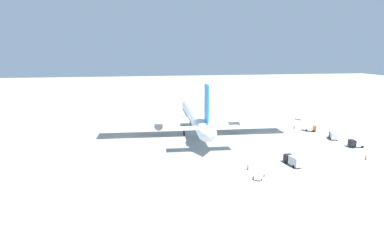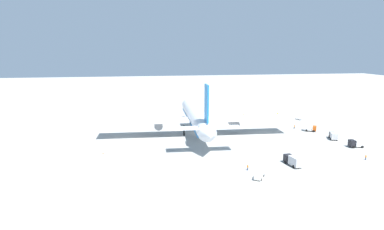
{
  "view_description": "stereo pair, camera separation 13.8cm",
  "coord_description": "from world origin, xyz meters",
  "px_view_note": "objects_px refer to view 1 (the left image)",
  "views": [
    {
      "loc": [
        -129.15,
        23.72,
        34.06
      ],
      "look_at": [
        4.72,
        0.89,
        6.88
      ],
      "focal_mm": 30.81,
      "sensor_mm": 36.0,
      "label": 1
    },
    {
      "loc": [
        -129.18,
        23.58,
        34.06
      ],
      "look_at": [
        4.72,
        0.89,
        6.88
      ],
      "focal_mm": 30.81,
      "sensor_mm": 36.0,
      "label": 2
    }
  ],
  "objects_px": {
    "ground_worker_0": "(366,157)",
    "traffic_cone_0": "(226,112)",
    "airliner": "(197,117)",
    "service_van": "(259,174)",
    "service_truck_0": "(198,110)",
    "ground_worker_1": "(248,167)",
    "service_truck_1": "(356,143)",
    "service_truck_2": "(293,160)",
    "ground_worker_2": "(278,114)",
    "ground_worker_3": "(243,116)",
    "baggage_cart_1": "(108,120)",
    "service_truck_4": "(333,136)",
    "ground_worker_4": "(294,127)",
    "traffic_cone_1": "(103,153)",
    "service_truck_3": "(310,127)",
    "baggage_cart_0": "(298,119)"
  },
  "relations": [
    {
      "from": "ground_worker_0",
      "to": "traffic_cone_0",
      "type": "relative_size",
      "value": 2.99
    },
    {
      "from": "airliner",
      "to": "service_van",
      "type": "distance_m",
      "value": 49.67
    },
    {
      "from": "service_truck_0",
      "to": "ground_worker_1",
      "type": "relative_size",
      "value": 3.83
    },
    {
      "from": "airliner",
      "to": "service_truck_0",
      "type": "distance_m",
      "value": 47.46
    },
    {
      "from": "service_truck_1",
      "to": "service_truck_2",
      "type": "bearing_deg",
      "value": 114.14
    },
    {
      "from": "ground_worker_2",
      "to": "ground_worker_3",
      "type": "distance_m",
      "value": 18.99
    },
    {
      "from": "airliner",
      "to": "ground_worker_3",
      "type": "relative_size",
      "value": 47.62
    },
    {
      "from": "service_van",
      "to": "ground_worker_2",
      "type": "xyz_separation_m",
      "value": [
        79.32,
        -40.54,
        -0.2
      ]
    },
    {
      "from": "service_truck_0",
      "to": "baggage_cart_1",
      "type": "xyz_separation_m",
      "value": [
        -12.37,
        46.87,
        -1.01
      ]
    },
    {
      "from": "service_truck_2",
      "to": "ground_worker_1",
      "type": "xyz_separation_m",
      "value": [
        -1.37,
        14.53,
        -0.81
      ]
    },
    {
      "from": "service_truck_4",
      "to": "traffic_cone_0",
      "type": "relative_size",
      "value": 10.34
    },
    {
      "from": "ground_worker_4",
      "to": "traffic_cone_1",
      "type": "distance_m",
      "value": 82.18
    },
    {
      "from": "service_truck_0",
      "to": "ground_worker_4",
      "type": "bearing_deg",
      "value": -141.6
    },
    {
      "from": "service_truck_1",
      "to": "service_truck_2",
      "type": "xyz_separation_m",
      "value": [
        -13.81,
        30.81,
        0.13
      ]
    },
    {
      "from": "ground_worker_2",
      "to": "traffic_cone_0",
      "type": "distance_m",
      "value": 27.35
    },
    {
      "from": "ground_worker_4",
      "to": "airliner",
      "type": "bearing_deg",
      "value": 93.2
    },
    {
      "from": "service_truck_2",
      "to": "service_van",
      "type": "relative_size",
      "value": 1.4
    },
    {
      "from": "ground_worker_4",
      "to": "traffic_cone_1",
      "type": "xyz_separation_m",
      "value": [
        -22.33,
        79.08,
        -0.59
      ]
    },
    {
      "from": "traffic_cone_1",
      "to": "service_truck_0",
      "type": "bearing_deg",
      "value": -33.92
    },
    {
      "from": "service_truck_0",
      "to": "service_truck_3",
      "type": "bearing_deg",
      "value": -141.54
    },
    {
      "from": "ground_worker_4",
      "to": "service_truck_1",
      "type": "bearing_deg",
      "value": -163.82
    },
    {
      "from": "traffic_cone_0",
      "to": "service_truck_2",
      "type": "bearing_deg",
      "value": 178.19
    },
    {
      "from": "service_truck_1",
      "to": "traffic_cone_1",
      "type": "bearing_deg",
      "value": 85.19
    },
    {
      "from": "service_truck_2",
      "to": "ground_worker_2",
      "type": "height_order",
      "value": "service_truck_2"
    },
    {
      "from": "service_truck_4",
      "to": "ground_worker_1",
      "type": "xyz_separation_m",
      "value": [
        -26.17,
        43.46,
        -0.6
      ]
    },
    {
      "from": "airliner",
      "to": "service_truck_4",
      "type": "height_order",
      "value": "airliner"
    },
    {
      "from": "service_truck_2",
      "to": "service_truck_4",
      "type": "height_order",
      "value": "service_truck_2"
    },
    {
      "from": "airliner",
      "to": "baggage_cart_0",
      "type": "bearing_deg",
      "value": -70.35
    },
    {
      "from": "service_truck_4",
      "to": "ground_worker_2",
      "type": "relative_size",
      "value": 3.44
    },
    {
      "from": "airliner",
      "to": "baggage_cart_1",
      "type": "relative_size",
      "value": 23.87
    },
    {
      "from": "baggage_cart_0",
      "to": "ground_worker_0",
      "type": "relative_size",
      "value": 1.99
    },
    {
      "from": "ground_worker_3",
      "to": "baggage_cart_1",
      "type": "bearing_deg",
      "value": 86.61
    },
    {
      "from": "service_van",
      "to": "ground_worker_3",
      "type": "bearing_deg",
      "value": -15.38
    },
    {
      "from": "service_truck_2",
      "to": "ground_worker_4",
      "type": "bearing_deg",
      "value": -27.03
    },
    {
      "from": "ground_worker_1",
      "to": "ground_worker_2",
      "type": "relative_size",
      "value": 1.02
    },
    {
      "from": "service_truck_0",
      "to": "ground_worker_3",
      "type": "relative_size",
      "value": 4.03
    },
    {
      "from": "baggage_cart_0",
      "to": "ground_worker_2",
      "type": "relative_size",
      "value": 1.98
    },
    {
      "from": "service_truck_1",
      "to": "service_truck_2",
      "type": "height_order",
      "value": "service_truck_2"
    },
    {
      "from": "traffic_cone_1",
      "to": "ground_worker_4",
      "type": "bearing_deg",
      "value": -74.24
    },
    {
      "from": "service_truck_0",
      "to": "ground_worker_3",
      "type": "distance_m",
      "value": 26.31
    },
    {
      "from": "service_van",
      "to": "ground_worker_0",
      "type": "bearing_deg",
      "value": -77.34
    },
    {
      "from": "baggage_cart_0",
      "to": "baggage_cart_1",
      "type": "distance_m",
      "value": 93.35
    },
    {
      "from": "service_truck_2",
      "to": "baggage_cart_1",
      "type": "relative_size",
      "value": 2.2
    },
    {
      "from": "ground_worker_0",
      "to": "ground_worker_4",
      "type": "height_order",
      "value": "ground_worker_4"
    },
    {
      "from": "service_truck_2",
      "to": "ground_worker_4",
      "type": "height_order",
      "value": "service_truck_2"
    },
    {
      "from": "baggage_cart_0",
      "to": "baggage_cart_1",
      "type": "bearing_deg",
      "value": 81.18
    },
    {
      "from": "traffic_cone_0",
      "to": "service_truck_3",
      "type": "bearing_deg",
      "value": -152.5
    },
    {
      "from": "ground_worker_3",
      "to": "baggage_cart_0",
      "type": "bearing_deg",
      "value": -112.62
    },
    {
      "from": "service_truck_1",
      "to": "traffic_cone_0",
      "type": "bearing_deg",
      "value": 21.84
    },
    {
      "from": "service_van",
      "to": "ground_worker_1",
      "type": "bearing_deg",
      "value": 10.08
    }
  ]
}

